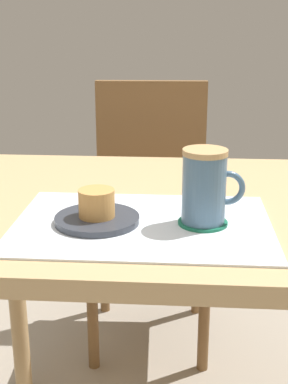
{
  "coord_description": "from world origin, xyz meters",
  "views": [
    {
      "loc": [
        0.01,
        -1.04,
        1.09
      ],
      "look_at": [
        -0.06,
        -0.1,
        0.78
      ],
      "focal_mm": 50.0,
      "sensor_mm": 36.0,
      "label": 1
    }
  ],
  "objects_px": {
    "coffee_mug": "(205,186)",
    "wooden_chair": "(150,202)",
    "dining_table": "(177,243)",
    "pastry": "(97,203)",
    "pastry_plate": "(97,219)"
  },
  "relations": [
    {
      "from": "pastry_plate",
      "to": "coffee_mug",
      "type": "relative_size",
      "value": 1.16
    },
    {
      "from": "wooden_chair",
      "to": "pastry_plate",
      "type": "distance_m",
      "value": 0.87
    },
    {
      "from": "wooden_chair",
      "to": "pastry",
      "type": "distance_m",
      "value": 0.88
    },
    {
      "from": "pastry",
      "to": "coffee_mug",
      "type": "xyz_separation_m",
      "value": [
        0.19,
        0.01,
        0.03
      ]
    },
    {
      "from": "coffee_mug",
      "to": "wooden_chair",
      "type": "bearing_deg",
      "value": 100.03
    },
    {
      "from": "wooden_chair",
      "to": "pastry",
      "type": "xyz_separation_m",
      "value": [
        -0.05,
        -0.83,
        0.29
      ]
    },
    {
      "from": "wooden_chair",
      "to": "coffee_mug",
      "type": "height_order",
      "value": "wooden_chair"
    },
    {
      "from": "dining_table",
      "to": "coffee_mug",
      "type": "distance_m",
      "value": 0.22
    },
    {
      "from": "dining_table",
      "to": "wooden_chair",
      "type": "height_order",
      "value": "wooden_chair"
    },
    {
      "from": "dining_table",
      "to": "wooden_chair",
      "type": "distance_m",
      "value": 0.72
    },
    {
      "from": "coffee_mug",
      "to": "dining_table",
      "type": "bearing_deg",
      "value": 110.32
    },
    {
      "from": "pastry_plate",
      "to": "pastry",
      "type": "xyz_separation_m",
      "value": [
        0.0,
        0.0,
        0.03
      ]
    },
    {
      "from": "pastry",
      "to": "coffee_mug",
      "type": "height_order",
      "value": "coffee_mug"
    },
    {
      "from": "dining_table",
      "to": "pastry_plate",
      "type": "bearing_deg",
      "value": -135.97
    },
    {
      "from": "pastry_plate",
      "to": "pastry",
      "type": "distance_m",
      "value": 0.03
    }
  ]
}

